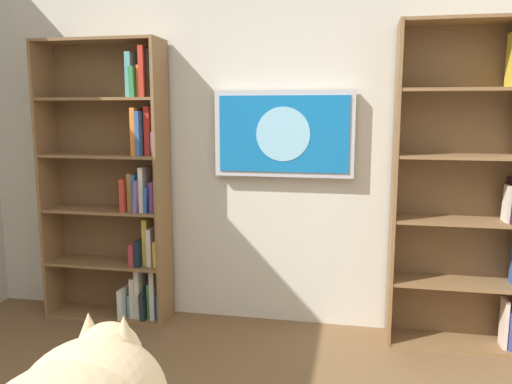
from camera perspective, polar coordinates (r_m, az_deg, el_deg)
name	(u,v)px	position (r m, az deg, el deg)	size (l,w,h in m)	color
wall_back	(279,133)	(3.55, 2.54, 6.63)	(4.52, 0.06, 2.70)	beige
bookshelf_left	(488,187)	(3.46, 24.50, 0.52)	(0.92, 0.28, 2.04)	brown
bookshelf_right	(120,187)	(3.76, -14.96, 0.57)	(0.90, 0.28, 1.98)	brown
wall_mounted_tv	(284,134)	(3.46, 3.12, 6.50)	(0.94, 0.07, 0.58)	#B7B7BC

